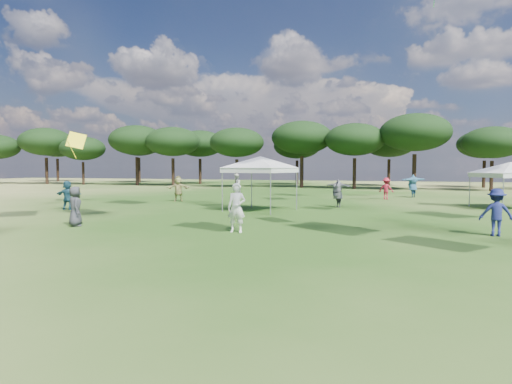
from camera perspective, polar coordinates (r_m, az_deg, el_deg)
tree_line at (r=48.51m, az=19.21°, el=6.88°), size 108.78×17.63×7.77m
tent_left at (r=22.47m, az=0.57°, el=4.46°), size 5.97×5.97×3.17m
tent_right at (r=27.47m, az=30.88°, el=3.19°), size 5.77×5.77×2.88m
festival_crowd at (r=25.32m, az=9.42°, el=-0.05°), size 29.88×21.91×1.82m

